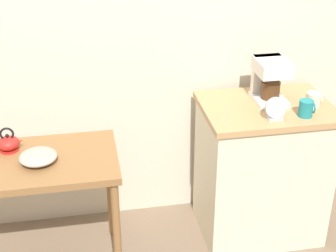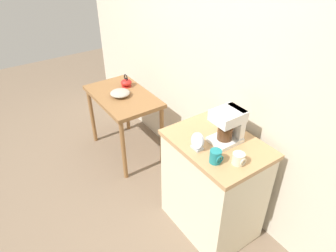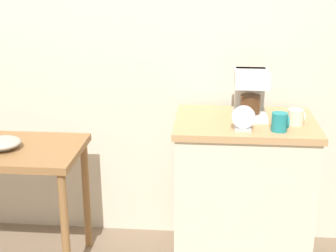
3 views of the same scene
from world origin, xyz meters
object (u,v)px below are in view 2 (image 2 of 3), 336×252
bowl_stoneware (120,93)px  teakettle (126,83)px  table_clock (197,142)px  mug_dark_teal (216,157)px  coffee_maker (229,124)px  mug_small_cream (239,159)px

bowl_stoneware → teakettle: size_ratio=1.37×
teakettle → table_clock: (1.45, -0.19, 0.17)m
mug_dark_teal → table_clock: table_clock is taller
teakettle → mug_dark_teal: mug_dark_teal is taller
coffee_maker → mug_dark_teal: bearing=-60.4°
mug_dark_teal → table_clock: size_ratio=0.73×
bowl_stoneware → coffee_maker: 1.38m
teakettle → mug_small_cream: 1.74m
mug_small_cream → table_clock: bearing=-156.0°
teakettle → table_clock: 1.47m
table_clock → coffee_maker: bearing=78.8°
mug_dark_teal → teakettle: bearing=173.5°
teakettle → mug_dark_teal: bearing=-6.5°
table_clock → mug_dark_teal: bearing=2.7°
teakettle → mug_dark_teal: size_ratio=1.55×
mug_small_cream → teakettle: bearing=177.7°
bowl_stoneware → mug_small_cream: bearing=3.3°
mug_small_cream → table_clock: (-0.28, -0.12, 0.02)m
table_clock → bowl_stoneware: bearing=178.5°
teakettle → mug_small_cream: size_ratio=1.61×
bowl_stoneware → table_clock: table_clock is taller
bowl_stoneware → table_clock: (1.29, -0.03, 0.18)m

